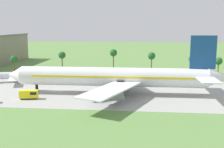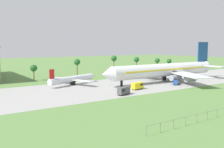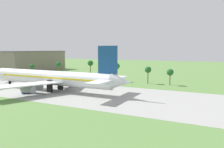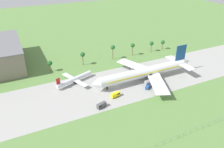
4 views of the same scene
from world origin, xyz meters
TOP-DOWN VIEW (x-y plane):
  - ground_plane at (0.00, 0.00)m, footprint 600.00×600.00m
  - taxiway_strip at (0.00, 0.00)m, footprint 320.00×44.00m
  - jet_airliner at (21.63, -2.19)m, footprint 77.96×56.40m
  - regional_aircraft at (-23.39, 14.78)m, footprint 26.52×24.16m
  - baggage_tug at (16.46, -12.47)m, footprint 4.91×4.56m
  - fuel_truck at (-18.10, -18.14)m, footprint 6.05×3.64m
  - catering_van at (-6.12, -12.08)m, footprint 6.15×3.14m
  - perimeter_fence at (0.00, -55.00)m, footprint 80.10×0.10m
  - no_stopping_sign at (5.23, -55.31)m, footprint 0.44×0.08m
  - palm_tree_row at (21.47, 38.39)m, footprint 104.15×3.60m

SIDE VIEW (x-z plane):
  - ground_plane at x=0.00m, z-range 0.00..0.00m
  - taxiway_strip at x=0.00m, z-range 0.00..0.02m
  - no_stopping_sign at x=5.23m, z-range 0.21..1.89m
  - baggage_tug at x=16.46m, z-range 0.10..2.21m
  - perimeter_fence at x=0.00m, z-range 0.40..2.50m
  - fuel_truck at x=-18.10m, z-range 0.10..2.96m
  - catering_van at x=-6.12m, z-range 0.10..2.98m
  - regional_aircraft at x=-23.39m, z-range -1.40..6.80m
  - jet_airliner at x=21.63m, z-range -4.25..16.07m
  - palm_tree_row at x=21.47m, z-range 1.98..14.12m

